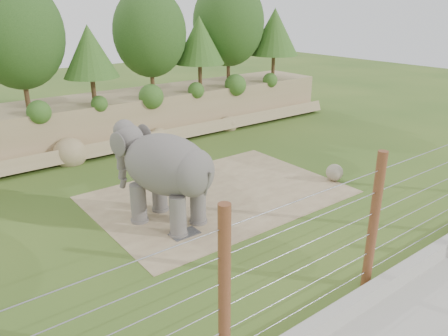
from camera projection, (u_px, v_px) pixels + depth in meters
ground at (258, 225)px, 15.59m from camera, size 90.00×90.00×0.00m
back_embankment at (114, 71)px, 23.92m from camera, size 30.00×5.52×8.77m
dirt_patch at (219, 194)px, 18.10m from camera, size 10.00×7.00×0.02m
drain_grate at (185, 234)px, 14.97m from camera, size 1.00×0.60×0.03m
elephant at (167, 178)px, 15.22m from camera, size 3.08×4.62×3.45m
stone_ball at (334, 172)px, 19.39m from camera, size 0.75×0.75×0.75m
retaining_wall at (382, 287)px, 11.80m from camera, size 26.00×0.35×0.50m
barrier_fence at (374, 223)px, 11.55m from camera, size 20.26×0.26×4.00m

